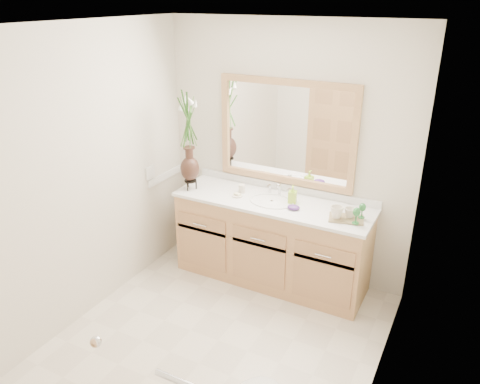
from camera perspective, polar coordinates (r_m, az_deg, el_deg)
The scene contains 22 objects.
floor at distance 3.95m, azimuth -2.68°, elevation -17.62°, with size 2.60×2.60×0.00m, color silver.
ceiling at distance 3.00m, azimuth -3.57°, elevation 19.73°, with size 2.40×2.60×0.02m, color white.
wall_back at distance 4.38m, azimuth 5.65°, elevation 4.70°, with size 2.40×0.02×2.40m, color beige.
wall_front at distance 2.42m, azimuth -19.31°, elevation -12.91°, with size 2.40×0.02×2.40m, color beige.
wall_left at distance 4.00m, azimuth -18.02°, elevation 1.83°, with size 0.02×2.60×2.40m, color beige.
wall_right at distance 2.93m, azimuth 17.71°, elevation -6.08°, with size 0.02×2.60×2.40m, color beige.
vanity at distance 4.46m, azimuth 3.84°, elevation -6.11°, with size 1.80×0.55×0.80m.
counter at distance 4.28m, azimuth 3.98°, elevation -1.25°, with size 1.84×0.57×0.03m, color white.
sink at distance 4.28m, azimuth 3.87°, elevation -1.82°, with size 0.38×0.34×0.23m.
mirror at distance 4.30m, azimuth 5.64°, elevation 7.21°, with size 1.32×0.04×0.97m.
switch_plate at distance 4.59m, azimuth -10.91°, elevation 2.34°, with size 0.02×0.12×0.12m, color white.
door at distance 2.74m, azimuth -23.00°, elevation -14.05°, with size 0.80×0.03×2.00m, color tan.
flower_vase at distance 4.35m, azimuth -6.34°, elevation 7.61°, with size 0.21×0.21×0.87m.
tumbler at distance 4.42m, azimuth 0.22°, elevation 0.43°, with size 0.06×0.06×0.08m, color beige.
soap_dish at distance 4.35m, azimuth -0.34°, elevation -0.41°, with size 0.10×0.10×0.03m.
soap_bottle at distance 4.22m, azimuth 6.43°, elevation -0.38°, with size 0.07×0.07×0.14m, color #A4D832.
purple_dish at distance 4.11m, azimuth 6.54°, elevation -1.86°, with size 0.11×0.09×0.04m, color #4B2672.
tray at distance 4.01m, azimuth 12.81°, elevation -3.17°, with size 0.28×0.19×0.01m, color brown.
mug_left at distance 3.97m, azimuth 11.71°, elevation -2.39°, with size 0.11×0.10×0.11m, color beige.
mug_right at distance 4.01m, azimuth 13.24°, elevation -2.44°, with size 0.09×0.08×0.09m, color beige.
goblet_front at distance 3.89m, azimuth 14.03°, elevation -2.49°, with size 0.06×0.06×0.14m.
goblet_back at distance 4.01m, azimuth 14.70°, elevation -1.91°, with size 0.06×0.06×0.13m.
Camera 1 is at (1.55, -2.56, 2.57)m, focal length 35.00 mm.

